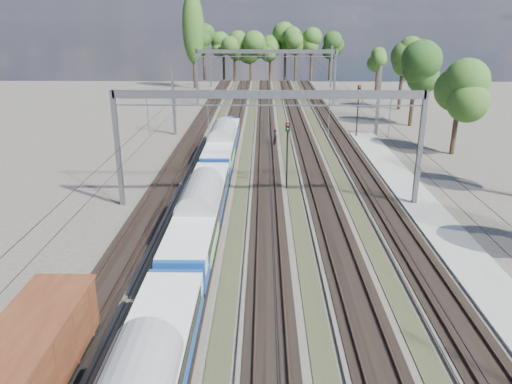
{
  "coord_description": "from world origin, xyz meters",
  "views": [
    {
      "loc": [
        -0.4,
        -6.83,
        14.07
      ],
      "look_at": [
        -0.85,
        25.19,
        2.8
      ],
      "focal_mm": 35.0,
      "sensor_mm": 36.0,
      "label": 1
    }
  ],
  "objects_px": {
    "worker": "(275,138)",
    "signal_near": "(287,147)",
    "signal_far": "(358,105)",
    "emu_train": "(200,208)"
  },
  "relations": [
    {
      "from": "emu_train",
      "to": "worker",
      "type": "height_order",
      "value": "emu_train"
    },
    {
      "from": "signal_far",
      "to": "emu_train",
      "type": "bearing_deg",
      "value": -101.35
    },
    {
      "from": "emu_train",
      "to": "signal_far",
      "type": "relative_size",
      "value": 8.77
    },
    {
      "from": "emu_train",
      "to": "signal_far",
      "type": "height_order",
      "value": "signal_far"
    },
    {
      "from": "worker",
      "to": "signal_near",
      "type": "bearing_deg",
      "value": 178.53
    },
    {
      "from": "worker",
      "to": "signal_far",
      "type": "xyz_separation_m",
      "value": [
        10.01,
        4.25,
        3.06
      ]
    },
    {
      "from": "emu_train",
      "to": "worker",
      "type": "distance_m",
      "value": 26.13
    },
    {
      "from": "emu_train",
      "to": "signal_far",
      "type": "xyz_separation_m",
      "value": [
        15.54,
        29.76,
        1.77
      ]
    },
    {
      "from": "signal_near",
      "to": "signal_far",
      "type": "relative_size",
      "value": 0.89
    },
    {
      "from": "emu_train",
      "to": "signal_near",
      "type": "height_order",
      "value": "signal_near"
    }
  ]
}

